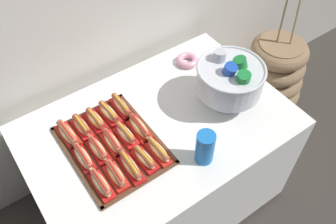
{
  "coord_description": "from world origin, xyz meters",
  "views": [
    {
      "loc": [
        -0.61,
        -0.94,
        2.18
      ],
      "look_at": [
        0.08,
        0.03,
        0.78
      ],
      "focal_mm": 38.33,
      "sensor_mm": 36.0,
      "label": 1
    }
  ],
  "objects": [
    {
      "name": "hot_dog_6",
      "position": [
        -0.33,
        0.01,
        0.81
      ],
      "size": [
        0.06,
        0.16,
        0.06
      ],
      "color": "#B21414",
      "rests_on": "serving_tray"
    },
    {
      "name": "donut",
      "position": [
        0.39,
        0.28,
        0.8
      ],
      "size": [
        0.13,
        0.13,
        0.04
      ],
      "color": "pink",
      "rests_on": "buffet_table"
    },
    {
      "name": "hot_dog_11",
      "position": [
        -0.33,
        0.18,
        0.81
      ],
      "size": [
        0.06,
        0.15,
        0.06
      ],
      "color": "red",
      "rests_on": "serving_tray"
    },
    {
      "name": "hot_dog_12",
      "position": [
        -0.25,
        0.18,
        0.81
      ],
      "size": [
        0.07,
        0.16,
        0.06
      ],
      "color": "#B21414",
      "rests_on": "serving_tray"
    },
    {
      "name": "hot_dog_10",
      "position": [
        -0.4,
        0.18,
        0.81
      ],
      "size": [
        0.08,
        0.18,
        0.06
      ],
      "color": "red",
      "rests_on": "serving_tray"
    },
    {
      "name": "serving_tray",
      "position": [
        -0.25,
        0.01,
        0.78
      ],
      "size": [
        0.41,
        0.53,
        0.01
      ],
      "color": "#56331E",
      "rests_on": "buffet_table"
    },
    {
      "name": "hot_dog_2",
      "position": [
        -0.25,
        -0.15,
        0.81
      ],
      "size": [
        0.06,
        0.18,
        0.06
      ],
      "color": "#B21414",
      "rests_on": "serving_tray"
    },
    {
      "name": "hot_dog_3",
      "position": [
        -0.18,
        -0.15,
        0.81
      ],
      "size": [
        0.07,
        0.15,
        0.06
      ],
      "color": "red",
      "rests_on": "serving_tray"
    },
    {
      "name": "hot_dog_5",
      "position": [
        -0.4,
        0.01,
        0.81
      ],
      "size": [
        0.06,
        0.17,
        0.06
      ],
      "color": "#B21414",
      "rests_on": "serving_tray"
    },
    {
      "name": "hot_dog_0",
      "position": [
        -0.4,
        -0.15,
        0.81
      ],
      "size": [
        0.06,
        0.17,
        0.06
      ],
      "color": "red",
      "rests_on": "serving_tray"
    },
    {
      "name": "hot_dog_9",
      "position": [
        -0.1,
        0.02,
        0.81
      ],
      "size": [
        0.07,
        0.18,
        0.06
      ],
      "color": "red",
      "rests_on": "serving_tray"
    },
    {
      "name": "punch_bowl",
      "position": [
        0.39,
        -0.07,
        0.94
      ],
      "size": [
        0.34,
        0.34,
        0.27
      ],
      "color": "silver",
      "rests_on": "buffet_table"
    },
    {
      "name": "floor_vase",
      "position": [
        1.14,
        0.19,
        0.31
      ],
      "size": [
        0.48,
        0.48,
        1.04
      ],
      "color": "#896B4C",
      "rests_on": "ground_plane"
    },
    {
      "name": "buffet_table",
      "position": [
        0.0,
        0.0,
        0.41
      ],
      "size": [
        1.33,
        0.89,
        0.78
      ],
      "color": "white",
      "rests_on": "ground_plane"
    },
    {
      "name": "ground_plane",
      "position": [
        0.0,
        0.0,
        0.0
      ],
      "size": [
        10.0,
        10.0,
        0.0
      ],
      "primitive_type": "plane",
      "color": "#38332D"
    },
    {
      "name": "hot_dog_8",
      "position": [
        -0.18,
        0.01,
        0.81
      ],
      "size": [
        0.07,
        0.15,
        0.06
      ],
      "color": "red",
      "rests_on": "serving_tray"
    },
    {
      "name": "hot_dog_7",
      "position": [
        -0.25,
        0.01,
        0.81
      ],
      "size": [
        0.06,
        0.17,
        0.06
      ],
      "color": "red",
      "rests_on": "serving_tray"
    },
    {
      "name": "hot_dog_4",
      "position": [
        -0.1,
        -0.15,
        0.81
      ],
      "size": [
        0.06,
        0.17,
        0.06
      ],
      "color": "red",
      "rests_on": "serving_tray"
    },
    {
      "name": "hot_dog_13",
      "position": [
        -0.18,
        0.18,
        0.81
      ],
      "size": [
        0.07,
        0.16,
        0.06
      ],
      "color": "red",
      "rests_on": "serving_tray"
    },
    {
      "name": "hot_dog_1",
      "position": [
        -0.33,
        -0.15,
        0.81
      ],
      "size": [
        0.07,
        0.15,
        0.06
      ],
      "color": "red",
      "rests_on": "serving_tray"
    },
    {
      "name": "cup_stack",
      "position": [
        0.06,
        -0.29,
        0.87
      ],
      "size": [
        0.09,
        0.09,
        0.17
      ],
      "color": "blue",
      "rests_on": "buffet_table"
    },
    {
      "name": "hot_dog_14",
      "position": [
        -0.1,
        0.18,
        0.81
      ],
      "size": [
        0.06,
        0.18,
        0.06
      ],
      "color": "red",
      "rests_on": "serving_tray"
    }
  ]
}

